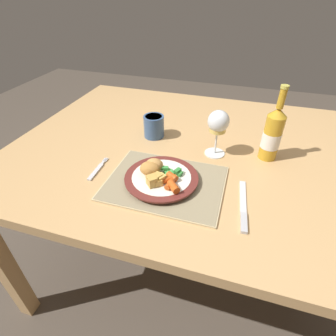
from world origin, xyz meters
TOP-DOWN VIEW (x-y plane):
  - ground_plane at (0.00, 0.00)m, footprint 6.00×6.00m
  - dining_table at (0.00, 0.00)m, footprint 1.41×1.05m
  - placemat at (-0.05, -0.25)m, footprint 0.37×0.28m
  - dinner_plate at (-0.06, -0.25)m, footprint 0.23×0.23m
  - breaded_croquettes at (-0.10, -0.24)m, footprint 0.08×0.09m
  - green_beans_pile at (-0.03, -0.23)m, footprint 0.07×0.05m
  - glazed_carrots at (-0.02, -0.28)m, footprint 0.07×0.09m
  - fork at (-0.29, -0.25)m, footprint 0.02×0.13m
  - table_knife at (0.20, -0.30)m, footprint 0.04×0.21m
  - wine_glass at (0.08, -0.03)m, footprint 0.08×0.08m
  - bottle at (0.26, 0.00)m, footprint 0.06×0.06m
  - roast_potatoes at (-0.06, -0.29)m, footprint 0.06×0.06m
  - drinking_cup at (-0.18, 0.03)m, footprint 0.08×0.08m

SIDE VIEW (x-z plane):
  - ground_plane at x=0.00m, z-range 0.00..0.00m
  - dining_table at x=0.00m, z-range 0.29..1.03m
  - fork at x=-0.29m, z-range 0.74..0.75m
  - table_knife at x=0.20m, z-range 0.74..0.75m
  - placemat at x=-0.05m, z-range 0.74..0.75m
  - dinner_plate at x=-0.06m, z-range 0.75..0.77m
  - green_beans_pile at x=-0.03m, z-range 0.76..0.78m
  - glazed_carrots at x=-0.02m, z-range 0.76..0.79m
  - roast_potatoes at x=-0.06m, z-range 0.76..0.80m
  - breaded_croquettes at x=-0.10m, z-range 0.77..0.81m
  - drinking_cup at x=-0.18m, z-range 0.74..0.83m
  - bottle at x=0.26m, z-range 0.70..0.97m
  - wine_glass at x=0.08m, z-range 0.78..0.95m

